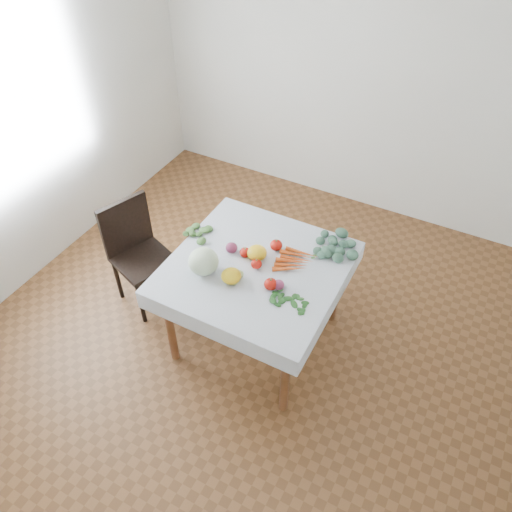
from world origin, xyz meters
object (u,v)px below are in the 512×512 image
at_px(cabbage, 204,261).
at_px(carrot_bunch, 295,260).
at_px(table, 256,277).
at_px(heirloom_back, 257,253).
at_px(chair, 136,247).

relative_size(cabbage, carrot_bunch, 0.71).
relative_size(table, heirloom_back, 7.51).
xyz_separation_m(heirloom_back, carrot_bunch, (0.24, 0.08, -0.03)).
bearing_deg(cabbage, table, 35.84).
xyz_separation_m(table, chair, (-1.03, -0.02, -0.15)).
height_order(heirloom_back, carrot_bunch, heirloom_back).
height_order(table, carrot_bunch, carrot_bunch).
bearing_deg(heirloom_back, cabbage, -132.02).
bearing_deg(heirloom_back, carrot_bunch, 19.10).
bearing_deg(heirloom_back, table, -66.15).
xyz_separation_m(cabbage, heirloom_back, (0.25, 0.27, -0.04)).
bearing_deg(table, heirloom_back, 113.85).
height_order(cabbage, heirloom_back, cabbage).
distance_m(table, carrot_bunch, 0.29).
relative_size(table, cabbage, 5.08).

